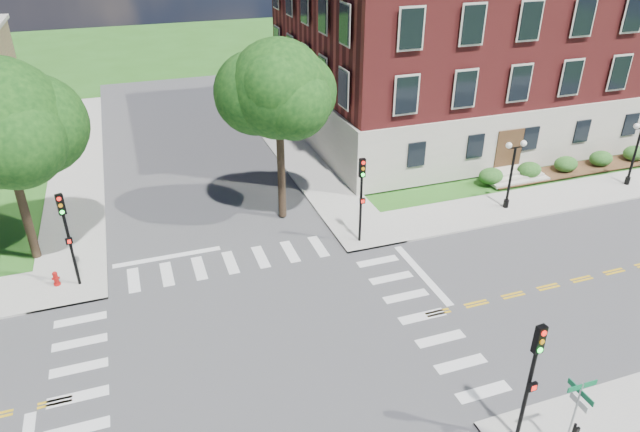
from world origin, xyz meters
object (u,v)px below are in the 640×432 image
object	(u,v)px
traffic_signal_ne	(361,190)
traffic_signal_nw	(66,229)
twin_lamp_east	(636,150)
traffic_signal_se	(533,370)
twin_lamp_west	(512,171)
street_sign_pole	(577,405)
fire_hydrant	(56,279)

from	to	relation	value
traffic_signal_ne	traffic_signal_nw	bearing A→B (deg)	177.22
traffic_signal_nw	twin_lamp_east	size ratio (longest dim) A/B	1.13
traffic_signal_se	twin_lamp_west	xyz separation A→B (m)	(9.94, 14.65, -0.66)
traffic_signal_ne	twin_lamp_west	distance (m)	9.94
traffic_signal_ne	street_sign_pole	distance (m)	15.02
traffic_signal_ne	fire_hydrant	world-z (taller)	traffic_signal_ne
traffic_signal_ne	traffic_signal_nw	distance (m)	14.34
twin_lamp_east	fire_hydrant	distance (m)	34.79
twin_lamp_east	fire_hydrant	xyz separation A→B (m)	(-34.73, 0.07, -2.06)
traffic_signal_ne	traffic_signal_nw	size ratio (longest dim) A/B	1.00
traffic_signal_se	twin_lamp_east	bearing A→B (deg)	37.33
traffic_signal_nw	street_sign_pole	size ratio (longest dim) A/B	1.55
traffic_signal_se	street_sign_pole	bearing A→B (deg)	-44.47
twin_lamp_west	traffic_signal_se	bearing A→B (deg)	-124.14
traffic_signal_se	traffic_signal_ne	distance (m)	13.93
twin_lamp_west	traffic_signal_nw	bearing A→B (deg)	-179.92
traffic_signal_nw	fire_hydrant	bearing A→B (deg)	164.93
traffic_signal_nw	street_sign_pole	world-z (taller)	traffic_signal_nw
traffic_signal_se	fire_hydrant	distance (m)	21.52
traffic_signal_nw	twin_lamp_west	xyz separation A→B (m)	(24.21, 0.03, -0.66)
traffic_signal_se	traffic_signal_nw	size ratio (longest dim) A/B	1.00
twin_lamp_west	street_sign_pole	distance (m)	18.03
street_sign_pole	traffic_signal_nw	bearing A→B (deg)	134.40
street_sign_pole	fire_hydrant	xyz separation A→B (m)	(-16.35, 15.93, -1.84)
fire_hydrant	street_sign_pole	bearing A→B (deg)	-44.26
fire_hydrant	traffic_signal_se	bearing A→B (deg)	-44.25
traffic_signal_nw	traffic_signal_se	bearing A→B (deg)	-45.68
traffic_signal_se	traffic_signal_ne	world-z (taller)	same
traffic_signal_ne	twin_lamp_east	bearing A→B (deg)	2.64
twin_lamp_west	fire_hydrant	bearing A→B (deg)	179.46
twin_lamp_east	traffic_signal_ne	bearing A→B (deg)	-177.36
traffic_signal_ne	traffic_signal_nw	world-z (taller)	same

